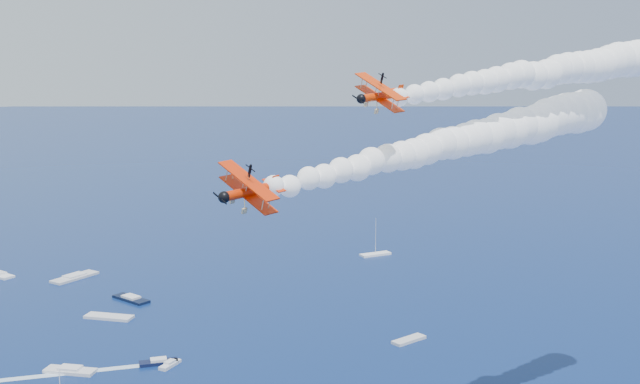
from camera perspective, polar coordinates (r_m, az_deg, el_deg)
biplane_lead at (r=97.42m, az=4.44°, el=6.91°), size 8.25×10.01×8.04m
biplane_trail at (r=85.11m, az=-5.04°, el=0.06°), size 9.44×11.42×8.71m
smoke_trail_lead at (r=123.62m, az=17.07°, el=8.43°), size 72.50×19.82×12.37m
smoke_trail_trail at (r=109.49m, az=10.00°, el=3.61°), size 73.01×31.23×12.37m
spectator_boats at (r=199.00m, az=-20.28°, el=-9.91°), size 214.62×169.94×0.70m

